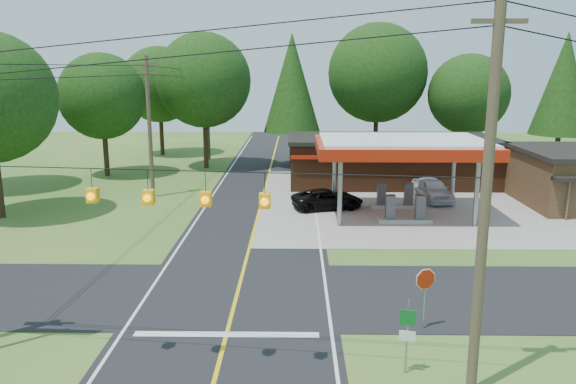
{
  "coord_description": "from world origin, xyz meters",
  "views": [
    {
      "loc": [
        2.44,
        -21.67,
        9.16
      ],
      "look_at": [
        2.0,
        7.0,
        2.8
      ],
      "focal_mm": 35.0,
      "sensor_mm": 36.0,
      "label": 1
    }
  ],
  "objects_px": {
    "suv_car": "(327,199)",
    "octagonal_stop_sign": "(425,284)",
    "gas_canopy": "(402,148)",
    "sedan_car": "(432,190)"
  },
  "relations": [
    {
      "from": "gas_canopy",
      "to": "octagonal_stop_sign",
      "type": "distance_m",
      "value": 16.34
    },
    {
      "from": "suv_car",
      "to": "octagonal_stop_sign",
      "type": "relative_size",
      "value": 2.05
    },
    {
      "from": "gas_canopy",
      "to": "octagonal_stop_sign",
      "type": "relative_size",
      "value": 4.61
    },
    {
      "from": "suv_car",
      "to": "gas_canopy",
      "type": "bearing_deg",
      "value": -122.66
    },
    {
      "from": "suv_car",
      "to": "octagonal_stop_sign",
      "type": "xyz_separation_m",
      "value": [
        2.5,
        -17.51,
        1.05
      ]
    },
    {
      "from": "octagonal_stop_sign",
      "to": "suv_car",
      "type": "bearing_deg",
      "value": 98.12
    },
    {
      "from": "sedan_car",
      "to": "octagonal_stop_sign",
      "type": "xyz_separation_m",
      "value": [
        -5.0,
        -20.01,
        0.91
      ]
    },
    {
      "from": "suv_car",
      "to": "sedan_car",
      "type": "bearing_deg",
      "value": -85.79
    },
    {
      "from": "suv_car",
      "to": "sedan_car",
      "type": "relative_size",
      "value": 1.02
    },
    {
      "from": "gas_canopy",
      "to": "sedan_car",
      "type": "height_order",
      "value": "gas_canopy"
    }
  ]
}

